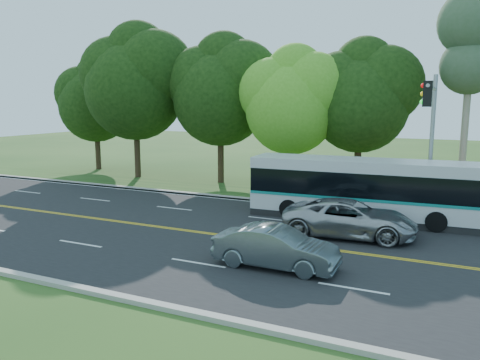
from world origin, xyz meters
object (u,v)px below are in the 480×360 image
at_px(traffic_signal, 431,125).
at_px(transit_bus, 367,190).
at_px(sedan, 276,247).
at_px(suv, 350,218).

bearing_deg(traffic_signal, transit_bus, -179.56).
relative_size(traffic_signal, sedan, 1.61).
bearing_deg(suv, traffic_signal, -46.25).
bearing_deg(transit_bus, sedan, -104.21).
distance_m(traffic_signal, sedan, 10.02).
xyz_separation_m(transit_bus, sedan, (-1.66, -8.11, -0.74)).
xyz_separation_m(sedan, suv, (1.52, 4.93, 0.06)).
height_order(traffic_signal, transit_bus, traffic_signal).
distance_m(transit_bus, suv, 3.26).
xyz_separation_m(traffic_signal, transit_bus, (-2.67, -0.02, -3.20)).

